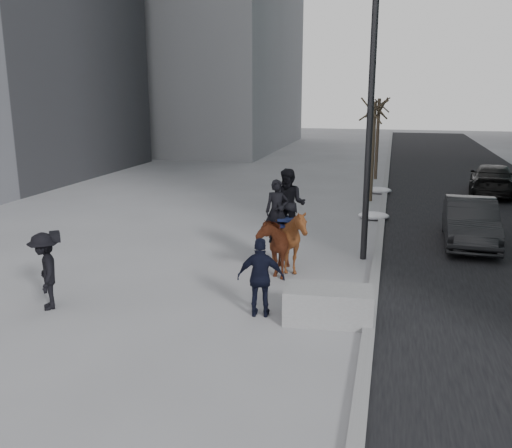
% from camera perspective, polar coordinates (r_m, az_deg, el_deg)
% --- Properties ---
extents(ground, '(120.00, 120.00, 0.00)m').
position_cam_1_polar(ground, '(13.08, -1.30, -7.62)').
color(ground, gray).
rests_on(ground, ground).
extents(road, '(8.00, 90.00, 0.01)m').
position_cam_1_polar(road, '(22.56, 23.35, 0.46)').
color(road, black).
rests_on(road, ground).
extents(curb, '(0.25, 90.00, 0.12)m').
position_cam_1_polar(curb, '(22.24, 13.16, 1.21)').
color(curb, gray).
rests_on(curb, ground).
extents(planter, '(1.93, 1.08, 0.74)m').
position_cam_1_polar(planter, '(11.70, 7.59, -8.44)').
color(planter, gray).
rests_on(planter, ground).
extents(car_near, '(1.72, 4.45, 1.45)m').
position_cam_1_polar(car_near, '(18.57, 21.62, 0.22)').
color(car_near, black).
rests_on(car_near, ground).
extents(car_far, '(2.71, 5.21, 1.44)m').
position_cam_1_polar(car_far, '(27.91, 23.64, 4.31)').
color(car_far, black).
rests_on(car_far, ground).
extents(tree_near, '(1.20, 1.20, 4.83)m').
position_cam_1_polar(tree_near, '(24.41, 12.19, 7.96)').
color(tree_near, '#322A1D').
rests_on(tree_near, ground).
extents(tree_far, '(1.20, 1.20, 4.87)m').
position_cam_1_polar(tree_far, '(30.75, 12.67, 9.14)').
color(tree_far, '#392D21').
rests_on(tree_far, ground).
extents(mounted_left, '(1.13, 2.03, 2.50)m').
position_cam_1_polar(mounted_left, '(14.56, 2.09, -1.52)').
color(mounted_left, '#451C0D').
rests_on(mounted_left, ground).
extents(mounted_right, '(1.61, 1.77, 2.79)m').
position_cam_1_polar(mounted_right, '(14.55, 3.37, -0.77)').
color(mounted_right, '#48250E').
rests_on(mounted_right, ground).
extents(feeder, '(1.08, 0.93, 1.75)m').
position_cam_1_polar(feeder, '(11.71, 0.52, -5.66)').
color(feeder, black).
rests_on(feeder, ground).
extents(camera_crew, '(1.20, 1.30, 1.75)m').
position_cam_1_polar(camera_crew, '(12.99, -21.30, -4.61)').
color(camera_crew, black).
rests_on(camera_crew, ground).
extents(lamppost, '(0.25, 1.01, 9.09)m').
position_cam_1_polar(lamppost, '(15.43, 12.08, 14.33)').
color(lamppost, black).
rests_on(lamppost, ground).
extents(snow_piles, '(1.24, 6.32, 0.32)m').
position_cam_1_polar(snow_piles, '(24.09, 12.57, 2.43)').
color(snow_piles, silver).
rests_on(snow_piles, ground).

